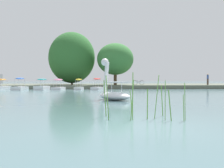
% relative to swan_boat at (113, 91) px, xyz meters
% --- Properties ---
extents(ground_plane, '(449.46, 449.46, 0.00)m').
position_rel_swan_boat_xyz_m(ground_plane, '(0.29, -9.60, -0.55)').
color(ground_plane, slate).
extents(shore_bank_far, '(115.77, 18.60, 0.53)m').
position_rel_swan_boat_xyz_m(shore_bank_far, '(0.29, 29.35, -0.29)').
color(shore_bank_far, '#5B6051').
rests_on(shore_bank_far, ground_plane).
extents(swan_boat, '(2.56, 2.77, 2.74)m').
position_rel_swan_boat_xyz_m(swan_boat, '(0.00, 0.00, 0.00)').
color(swan_boat, white).
rests_on(swan_boat, ground_plane).
extents(pedal_boat_red, '(1.72, 2.41, 1.53)m').
position_rel_swan_boat_xyz_m(pedal_boat_red, '(-1.06, 17.75, -0.11)').
color(pedal_boat_red, white).
rests_on(pedal_boat_red, ground_plane).
extents(pedal_boat_yellow, '(1.23, 1.87, 1.45)m').
position_rel_swan_boat_xyz_m(pedal_boat_yellow, '(-3.43, 17.85, -0.10)').
color(pedal_boat_yellow, white).
rests_on(pedal_boat_yellow, ground_plane).
extents(pedal_boat_pink, '(1.64, 2.34, 1.43)m').
position_rel_swan_boat_xyz_m(pedal_boat_pink, '(-6.06, 17.65, -0.11)').
color(pedal_boat_pink, white).
rests_on(pedal_boat_pink, ground_plane).
extents(pedal_boat_teal, '(1.77, 2.59, 1.46)m').
position_rel_swan_boat_xyz_m(pedal_boat_teal, '(-8.19, 17.85, -0.10)').
color(pedal_boat_teal, white).
rests_on(pedal_boat_teal, ground_plane).
extents(pedal_boat_blue, '(1.80, 2.43, 1.59)m').
position_rel_swan_boat_xyz_m(pedal_boat_blue, '(-11.01, 17.82, -0.12)').
color(pedal_boat_blue, white).
rests_on(pedal_boat_blue, ground_plane).
extents(pedal_boat_orange, '(1.85, 2.64, 1.44)m').
position_rel_swan_boat_xyz_m(pedal_boat_orange, '(-13.42, 18.11, -0.12)').
color(pedal_boat_orange, white).
rests_on(pedal_boat_orange, ground_plane).
extents(tree_broadleaf_left, '(6.78, 6.76, 6.43)m').
position_rel_swan_boat_xyz_m(tree_broadleaf_left, '(1.75, 24.01, 3.95)').
color(tree_broadleaf_left, '#4C3823').
rests_on(tree_broadleaf_left, shore_bank_far).
extents(tree_willow_overhanging, '(7.64, 7.28, 8.46)m').
position_rel_swan_boat_xyz_m(tree_willow_overhanging, '(-5.13, 26.21, 4.34)').
color(tree_willow_overhanging, '#4C3823').
rests_on(tree_willow_overhanging, shore_bank_far).
extents(person_on_path, '(0.23, 0.22, 1.74)m').
position_rel_swan_boat_xyz_m(person_on_path, '(15.97, 23.03, 0.89)').
color(person_on_path, '#47382D').
rests_on(person_on_path, shore_bank_far).
extents(bicycle_parked, '(1.68, 0.40, 0.72)m').
position_rel_swan_boat_xyz_m(bicycle_parked, '(5.21, 22.98, 0.34)').
color(bicycle_parked, black).
rests_on(bicycle_parked, shore_bank_far).
extents(reed_clump_foreground, '(2.63, 1.32, 1.57)m').
position_rel_swan_boat_xyz_m(reed_clump_foreground, '(0.47, -8.29, 0.08)').
color(reed_clump_foreground, '#568E38').
rests_on(reed_clump_foreground, ground_plane).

